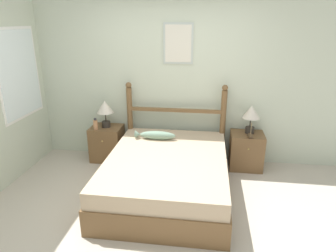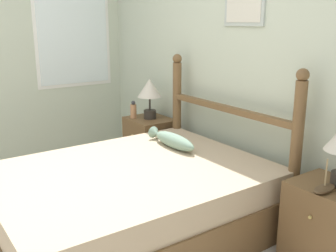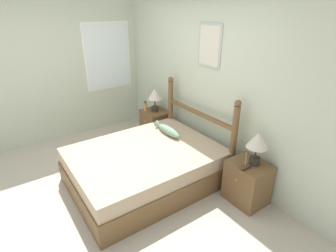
% 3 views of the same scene
% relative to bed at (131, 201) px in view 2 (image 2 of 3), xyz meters
% --- Properties ---
extents(ground_plane, '(16.00, 16.00, 0.00)m').
position_rel_bed_xyz_m(ground_plane, '(-0.11, -0.59, -0.26)').
color(ground_plane, '#B7AD9E').
extents(wall_back, '(6.40, 0.08, 2.55)m').
position_rel_bed_xyz_m(wall_back, '(-0.11, 1.14, 1.02)').
color(wall_back, beige).
rests_on(wall_back, ground_plane).
extents(bed, '(1.55, 2.02, 0.52)m').
position_rel_bed_xyz_m(bed, '(0.00, 0.00, 0.00)').
color(bed, brown).
rests_on(bed, ground_plane).
extents(headboard, '(1.56, 0.09, 1.28)m').
position_rel_bed_xyz_m(headboard, '(0.00, 0.97, 0.43)').
color(headboard, brown).
rests_on(headboard, ground_plane).
extents(nightstand_left, '(0.49, 0.44, 0.56)m').
position_rel_bed_xyz_m(nightstand_left, '(-1.11, 0.87, 0.02)').
color(nightstand_left, brown).
rests_on(nightstand_left, ground_plane).
extents(nightstand_right, '(0.49, 0.44, 0.56)m').
position_rel_bed_xyz_m(nightstand_right, '(1.11, 0.87, 0.02)').
color(nightstand_right, brown).
rests_on(nightstand_right, ground_plane).
extents(table_lamp_left, '(0.26, 0.26, 0.43)m').
position_rel_bed_xyz_m(table_lamp_left, '(-1.10, 0.87, 0.60)').
color(table_lamp_left, '#2D2823').
rests_on(table_lamp_left, nightstand_left).
extents(bottle, '(0.07, 0.07, 0.19)m').
position_rel_bed_xyz_m(bottle, '(-1.23, 0.74, 0.39)').
color(bottle, tan).
rests_on(bottle, nightstand_left).
extents(model_boat, '(0.08, 0.19, 0.22)m').
position_rel_bed_xyz_m(model_boat, '(1.13, 0.74, 0.33)').
color(model_boat, '#4C3823').
rests_on(model_boat, nightstand_right).
extents(fish_pillow, '(0.60, 0.13, 0.12)m').
position_rel_bed_xyz_m(fish_pillow, '(-0.25, 0.56, 0.33)').
color(fish_pillow, gray).
rests_on(fish_pillow, bed).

